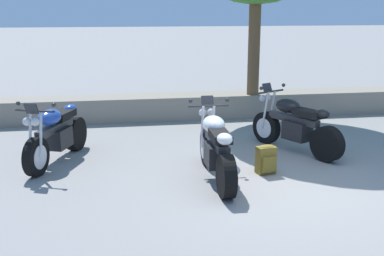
{
  "coord_description": "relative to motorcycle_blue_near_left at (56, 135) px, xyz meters",
  "views": [
    {
      "loc": [
        -2.54,
        -6.31,
        2.58
      ],
      "look_at": [
        -1.3,
        1.2,
        0.65
      ],
      "focal_mm": 44.56,
      "sensor_mm": 36.0,
      "label": 1
    }
  ],
  "objects": [
    {
      "name": "rider_backpack",
      "position": [
        3.35,
        -1.13,
        -0.24
      ],
      "size": [
        0.33,
        0.3,
        0.47
      ],
      "color": "brown",
      "rests_on": "ground"
    },
    {
      "name": "stone_wall",
      "position": [
        3.55,
        3.05,
        -0.21
      ],
      "size": [
        36.0,
        0.8,
        0.55
      ],
      "primitive_type": "cube",
      "color": "gray",
      "rests_on": "ground"
    },
    {
      "name": "ground_plane",
      "position": [
        3.55,
        -1.75,
        -0.49
      ],
      "size": [
        120.0,
        120.0,
        0.0
      ],
      "primitive_type": "plane",
      "color": "gray"
    },
    {
      "name": "motorcycle_black_far_right",
      "position": [
        4.23,
        -0.05,
        0.0
      ],
      "size": [
        1.15,
        1.9,
        1.18
      ],
      "color": "black",
      "rests_on": "ground"
    },
    {
      "name": "motorcycle_blue_near_left",
      "position": [
        0.0,
        0.0,
        0.0
      ],
      "size": [
        0.99,
        1.98,
        1.18
      ],
      "color": "black",
      "rests_on": "ground"
    },
    {
      "name": "motorcycle_white_centre",
      "position": [
        2.5,
        -1.25,
        0.0
      ],
      "size": [
        0.67,
        2.06,
        1.18
      ],
      "color": "black",
      "rests_on": "ground"
    }
  ]
}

